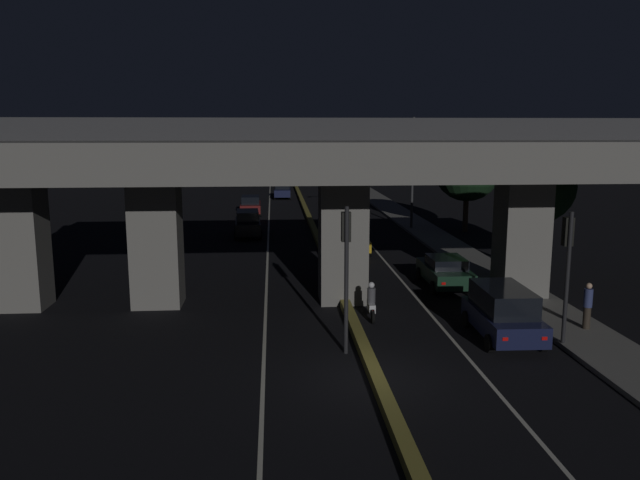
{
  "coord_description": "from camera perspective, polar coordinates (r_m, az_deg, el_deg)",
  "views": [
    {
      "loc": [
        -2.91,
        -17.16,
        7.21
      ],
      "look_at": [
        -0.17,
        19.0,
        0.8
      ],
      "focal_mm": 35.0,
      "sensor_mm": 36.0,
      "label": 1
    }
  ],
  "objects": [
    {
      "name": "median_divider",
      "position": [
        52.71,
        -1.13,
        2.33
      ],
      "size": [
        0.39,
        126.0,
        0.31
      ],
      "primitive_type": "cube",
      "color": "olive",
      "rests_on": "ground_plane"
    },
    {
      "name": "ground_plane",
      "position": [
        18.84,
        5.01,
        -12.53
      ],
      "size": [
        200.0,
        200.0,
        0.0
      ],
      "primitive_type": "plane",
      "color": "black"
    },
    {
      "name": "roadside_tree_kerbside_near",
      "position": [
        33.23,
        19.34,
        4.6
      ],
      "size": [
        3.67,
        3.67,
        6.24
      ],
      "color": "#2D2116",
      "rests_on": "ground_plane"
    },
    {
      "name": "elevated_overpass",
      "position": [
        25.82,
        1.06,
        6.44
      ],
      "size": [
        30.41,
        9.41,
        7.7
      ],
      "color": "slate",
      "rests_on": "ground_plane"
    },
    {
      "name": "traffic_light_right_of_median",
      "position": [
        22.09,
        21.68,
        -1.31
      ],
      "size": [
        0.3,
        0.49,
        4.6
      ],
      "color": "black",
      "rests_on": "ground_plane"
    },
    {
      "name": "sidewalk_right",
      "position": [
        46.98,
        9.05,
        1.17
      ],
      "size": [
        2.54,
        126.0,
        0.16
      ],
      "primitive_type": "cube",
      "color": "slate",
      "rests_on": "ground_plane"
    },
    {
      "name": "car_dark_blue_lead",
      "position": [
        22.81,
        16.38,
        -6.32
      ],
      "size": [
        2.05,
        4.14,
        1.82
      ],
      "rotation": [
        0.0,
        0.0,
        1.55
      ],
      "color": "#141938",
      "rests_on": "ground_plane"
    },
    {
      "name": "car_dark_blue_third_oncoming",
      "position": [
        66.81,
        -3.45,
        4.48
      ],
      "size": [
        1.93,
        4.22,
        1.49
      ],
      "rotation": [
        0.0,
        0.0,
        -1.6
      ],
      "color": "#141938",
      "rests_on": "ground_plane"
    },
    {
      "name": "pedestrian_on_sidewalk",
      "position": [
        24.38,
        23.27,
        -5.52
      ],
      "size": [
        0.31,
        0.31,
        1.69
      ],
      "color": "#2D261E",
      "rests_on": "sidewalk_right"
    },
    {
      "name": "traffic_light_left_of_median",
      "position": [
        19.97,
        2.4,
        -1.26
      ],
      "size": [
        0.3,
        0.49,
        4.84
      ],
      "color": "black",
      "rests_on": "ground_plane"
    },
    {
      "name": "car_taxi_yellow_third",
      "position": [
        37.19,
        2.94,
        -0.06
      ],
      "size": [
        2.03,
        3.96,
        1.38
      ],
      "rotation": [
        0.0,
        0.0,
        1.55
      ],
      "color": "gold",
      "rests_on": "ground_plane"
    },
    {
      "name": "car_dark_green_second",
      "position": [
        29.57,
        11.36,
        -2.8
      ],
      "size": [
        1.95,
        4.25,
        1.45
      ],
      "rotation": [
        0.0,
        0.0,
        1.56
      ],
      "color": "black",
      "rests_on": "ground_plane"
    },
    {
      "name": "lane_line_right_inner",
      "position": [
        53.01,
        2.41,
        2.2
      ],
      "size": [
        0.12,
        126.0,
        0.0
      ],
      "primitive_type": "cube",
      "color": "beige",
      "rests_on": "ground_plane"
    },
    {
      "name": "street_lamp",
      "position": [
        45.62,
        8.01,
        6.94
      ],
      "size": [
        2.69,
        0.32,
        8.12
      ],
      "color": "#2D2D30",
      "rests_on": "ground_plane"
    },
    {
      "name": "roadside_tree_kerbside_mid",
      "position": [
        45.44,
        13.33,
        6.46
      ],
      "size": [
        4.77,
        4.77,
        6.99
      ],
      "color": "#38281C",
      "rests_on": "ground_plane"
    },
    {
      "name": "motorcycle_white_filtering_near",
      "position": [
        24.28,
        4.71,
        -5.77
      ],
      "size": [
        0.33,
        1.83,
        1.45
      ],
      "rotation": [
        0.0,
        0.0,
        1.53
      ],
      "color": "black",
      "rests_on": "ground_plane"
    },
    {
      "name": "lane_line_left_inner",
      "position": [
        52.65,
        -4.68,
        2.12
      ],
      "size": [
        0.12,
        126.0,
        0.0
      ],
      "primitive_type": "cube",
      "color": "beige",
      "rests_on": "ground_plane"
    },
    {
      "name": "car_black_lead_oncoming",
      "position": [
        43.04,
        -6.63,
        1.55
      ],
      "size": [
        2.0,
        4.53,
        1.78
      ],
      "rotation": [
        0.0,
        0.0,
        -1.52
      ],
      "color": "black",
      "rests_on": "ground_plane"
    },
    {
      "name": "car_dark_red_second_oncoming",
      "position": [
        53.96,
        -6.37,
        3.2
      ],
      "size": [
        1.91,
        4.24,
        1.63
      ],
      "rotation": [
        0.0,
        0.0,
        -1.55
      ],
      "color": "#591414",
      "rests_on": "ground_plane"
    }
  ]
}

